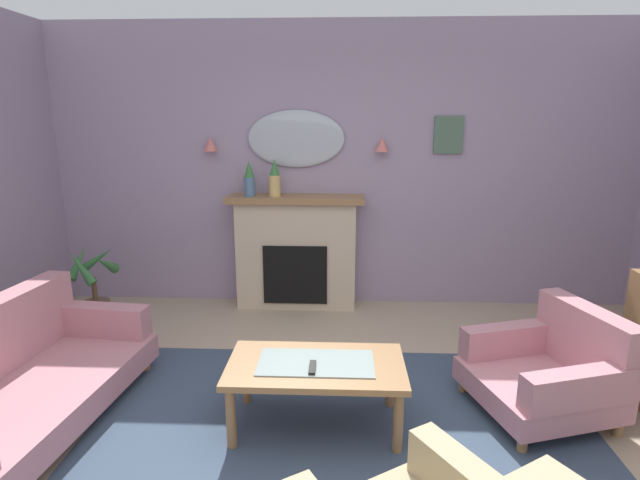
# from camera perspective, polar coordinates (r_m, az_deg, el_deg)

# --- Properties ---
(floor) EXTENTS (6.89, 6.25, 0.10)m
(floor) POSITION_cam_1_polar(r_m,az_deg,el_deg) (3.13, 2.50, -25.23)
(floor) COLOR tan
(floor) RESTS_ON ground
(wall_back) EXTENTS (6.89, 0.10, 2.83)m
(wall_back) POSITION_cam_1_polar(r_m,az_deg,el_deg) (5.12, 2.71, 8.26)
(wall_back) COLOR #9E8CA8
(wall_back) RESTS_ON ground
(patterned_rug) EXTENTS (3.20, 2.40, 0.01)m
(patterned_rug) POSITION_cam_1_polar(r_m,az_deg,el_deg) (3.25, 2.51, -22.24)
(patterned_rug) COLOR #38475B
(patterned_rug) RESTS_ON ground
(fireplace) EXTENTS (1.36, 0.36, 1.16)m
(fireplace) POSITION_cam_1_polar(r_m,az_deg,el_deg) (5.08, -2.76, -1.51)
(fireplace) COLOR beige
(fireplace) RESTS_ON ground
(mantel_vase_centre) EXTENTS (0.11, 0.11, 0.35)m
(mantel_vase_centre) POSITION_cam_1_polar(r_m,az_deg,el_deg) (4.97, -8.10, 6.88)
(mantel_vase_centre) COLOR #4C7093
(mantel_vase_centre) RESTS_ON fireplace
(mantel_vase_left) EXTENTS (0.11, 0.11, 0.37)m
(mantel_vase_left) POSITION_cam_1_polar(r_m,az_deg,el_deg) (4.93, -5.22, 7.00)
(mantel_vase_left) COLOR tan
(mantel_vase_left) RESTS_ON fireplace
(wall_mirror) EXTENTS (0.96, 0.06, 0.56)m
(wall_mirror) POSITION_cam_1_polar(r_m,az_deg,el_deg) (5.04, -2.76, 11.51)
(wall_mirror) COLOR #B2BCC6
(wall_sconce_left) EXTENTS (0.14, 0.14, 0.14)m
(wall_sconce_left) POSITION_cam_1_polar(r_m,az_deg,el_deg) (5.14, -12.45, 10.69)
(wall_sconce_left) COLOR #D17066
(wall_sconce_right) EXTENTS (0.14, 0.14, 0.14)m
(wall_sconce_right) POSITION_cam_1_polar(r_m,az_deg,el_deg) (4.99, 7.14, 10.82)
(wall_sconce_right) COLOR #D17066
(framed_picture) EXTENTS (0.28, 0.03, 0.36)m
(framed_picture) POSITION_cam_1_polar(r_m,az_deg,el_deg) (5.14, 14.51, 11.58)
(framed_picture) COLOR #4C6B56
(coffee_table) EXTENTS (1.10, 0.60, 0.45)m
(coffee_table) POSITION_cam_1_polar(r_m,az_deg,el_deg) (3.20, -0.46, -14.82)
(coffee_table) COLOR olive
(coffee_table) RESTS_ON ground
(tv_remote) EXTENTS (0.04, 0.16, 0.02)m
(tv_remote) POSITION_cam_1_polar(r_m,az_deg,el_deg) (3.10, -0.88, -14.45)
(tv_remote) COLOR black
(tv_remote) RESTS_ON coffee_table
(floral_couch) EXTENTS (1.03, 1.79, 0.76)m
(floral_couch) POSITION_cam_1_polar(r_m,az_deg,el_deg) (3.76, -31.55, -13.49)
(floral_couch) COLOR #B77A84
(floral_couch) RESTS_ON ground
(armchair_in_corner) EXTENTS (1.01, 1.00, 0.71)m
(armchair_in_corner) POSITION_cam_1_polar(r_m,az_deg,el_deg) (3.72, 24.99, -13.23)
(armchair_in_corner) COLOR #B77A84
(armchair_in_corner) RESTS_ON ground
(potted_plant_small_fern) EXTENTS (0.41, 0.42, 0.77)m
(potted_plant_small_fern) POSITION_cam_1_polar(r_m,az_deg,el_deg) (5.18, -24.48, -5.15)
(potted_plant_small_fern) COLOR brown
(potted_plant_small_fern) RESTS_ON ground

